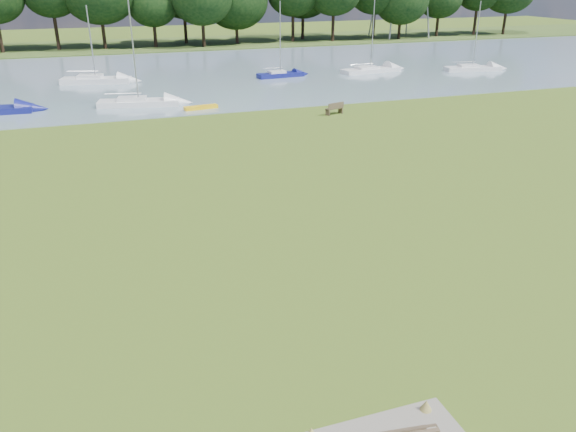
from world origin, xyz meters
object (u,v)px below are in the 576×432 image
object	(u,v)px
sailboat_3	(138,100)
kayak	(201,107)
riverbank_bench	(335,108)
sailboat_4	(472,67)
sailboat_5	(95,78)
sailboat_2	(370,69)
sailboat_0	(280,73)

from	to	relation	value
sailboat_3	kayak	bearing A→B (deg)	-20.74
riverbank_bench	sailboat_4	xyz separation A→B (m)	(23.94, 15.10, -0.02)
kayak	sailboat_4	bearing A→B (deg)	8.19
sailboat_3	sailboat_4	xyz separation A→B (m)	(38.55, 6.81, -0.03)
sailboat_3	sailboat_5	world-z (taller)	sailboat_3
kayak	riverbank_bench	bearing A→B (deg)	-36.27
sailboat_2	sailboat_5	bearing A→B (deg)	166.99
kayak	sailboat_3	bearing A→B (deg)	139.58
kayak	sailboat_5	bearing A→B (deg)	108.81
sailboat_4	sailboat_5	world-z (taller)	sailboat_4
riverbank_bench	sailboat_3	bearing A→B (deg)	133.42
sailboat_3	sailboat_4	size ratio (longest dim) A/B	1.16
sailboat_2	sailboat_4	bearing A→B (deg)	-20.60
kayak	sailboat_2	distance (m)	25.36
sailboat_4	sailboat_0	bearing A→B (deg)	-176.97
riverbank_bench	kayak	bearing A→B (deg)	134.83
riverbank_bench	kayak	size ratio (longest dim) A/B	0.58
sailboat_0	sailboat_5	xyz separation A→B (m)	(-19.10, 2.75, 0.04)
kayak	sailboat_0	xyz separation A→B (m)	(11.19, 12.85, 0.31)
kayak	sailboat_5	world-z (taller)	sailboat_5
sailboat_2	sailboat_5	world-z (taller)	sailboat_2
sailboat_3	sailboat_4	bearing A→B (deg)	21.60
sailboat_0	sailboat_4	xyz separation A→B (m)	(22.55, -3.00, -0.03)
riverbank_bench	sailboat_4	distance (m)	28.31
kayak	sailboat_4	world-z (taller)	sailboat_4
sailboat_3	sailboat_5	distance (m)	12.93
kayak	sailboat_4	distance (m)	35.15
riverbank_bench	sailboat_0	xyz separation A→B (m)	(1.39, 18.10, 0.01)
kayak	sailboat_3	size ratio (longest dim) A/B	0.32
sailboat_4	riverbank_bench	bearing A→B (deg)	-137.15
kayak	sailboat_5	size ratio (longest dim) A/B	0.37
sailboat_3	sailboat_5	bearing A→B (deg)	115.46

